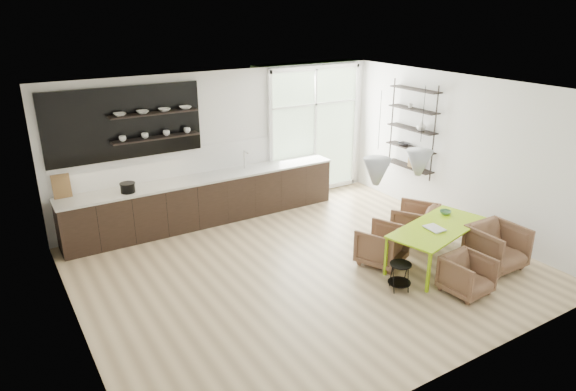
% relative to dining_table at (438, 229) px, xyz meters
% --- Properties ---
extents(room, '(7.02, 6.01, 2.91)m').
position_rel_dining_table_xyz_m(room, '(-1.33, 2.08, 0.83)').
color(room, beige).
rests_on(room, ground).
extents(kitchen_run, '(5.54, 0.69, 2.75)m').
position_rel_dining_table_xyz_m(kitchen_run, '(-2.61, 3.68, -0.04)').
color(kitchen_run, black).
rests_on(kitchen_run, ground).
extents(right_shelving, '(0.26, 1.22, 1.90)m').
position_rel_dining_table_xyz_m(right_shelving, '(1.45, 2.16, 1.02)').
color(right_shelving, black).
rests_on(right_shelving, ground).
extents(dining_table, '(2.01, 1.27, 0.68)m').
position_rel_dining_table_xyz_m(dining_table, '(0.00, 0.00, 0.00)').
color(dining_table, '#9ED70D').
rests_on(dining_table, ground).
extents(armchair_back_left, '(0.93, 0.94, 0.66)m').
position_rel_dining_table_xyz_m(armchair_back_left, '(-0.74, 0.50, -0.31)').
color(armchair_back_left, brown).
rests_on(armchair_back_left, ground).
extents(armchair_back_right, '(1.02, 1.03, 0.69)m').
position_rel_dining_table_xyz_m(armchair_back_right, '(0.37, 0.86, -0.29)').
color(armchair_back_right, brown).
rests_on(armchair_back_right, ground).
extents(armchair_front_left, '(0.68, 0.69, 0.59)m').
position_rel_dining_table_xyz_m(armchair_front_left, '(-0.29, -0.90, -0.34)').
color(armchair_front_left, brown).
rests_on(armchair_front_left, ground).
extents(armchair_front_right, '(0.78, 0.80, 0.73)m').
position_rel_dining_table_xyz_m(armchair_front_right, '(0.77, -0.60, -0.27)').
color(armchair_front_right, brown).
rests_on(armchair_front_right, ground).
extents(wire_stool, '(0.35, 0.35, 0.44)m').
position_rel_dining_table_xyz_m(wire_stool, '(-1.08, -0.30, -0.35)').
color(wire_stool, black).
rests_on(wire_stool, ground).
extents(table_book, '(0.27, 0.35, 0.03)m').
position_rel_dining_table_xyz_m(table_book, '(-0.26, -0.04, 0.06)').
color(table_book, white).
rests_on(table_book, dining_table).
extents(table_bowl, '(0.20, 0.20, 0.06)m').
position_rel_dining_table_xyz_m(table_bowl, '(0.51, 0.31, 0.08)').
color(table_bowl, '#487752').
rests_on(table_bowl, dining_table).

